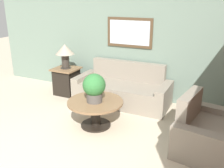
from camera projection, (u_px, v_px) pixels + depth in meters
name	position (u px, v px, depth m)	size (l,w,h in m)	color
wall_back	(127.00, 41.00, 5.64)	(7.32, 0.09, 2.60)	slate
couch_main	(122.00, 90.00, 5.53)	(2.08, 0.88, 0.88)	gray
armchair	(212.00, 135.00, 3.75)	(1.16, 1.27, 0.88)	gray
coffee_table	(95.00, 108.00, 4.48)	(1.00, 1.00, 0.49)	black
side_table	(67.00, 81.00, 6.02)	(0.57, 0.57, 0.64)	black
table_lamp	(65.00, 52.00, 5.79)	(0.44, 0.44, 0.57)	#2D2823
potted_plant_on_table	(94.00, 87.00, 4.32)	(0.40, 0.40, 0.51)	#4C4742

